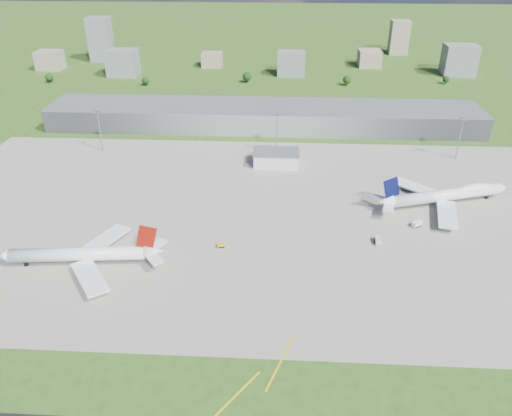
# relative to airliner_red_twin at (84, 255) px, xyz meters

# --- Properties ---
(ground) EXTENTS (1400.00, 1400.00, 0.00)m
(ground) POSITION_rel_airliner_red_twin_xyz_m (67.62, 156.44, -4.97)
(ground) COLOR #2B4B17
(ground) RESTS_ON ground
(apron) EXTENTS (360.00, 190.00, 0.08)m
(apron) POSITION_rel_airliner_red_twin_xyz_m (77.62, 46.44, -4.93)
(apron) COLOR gray
(apron) RESTS_ON ground
(terminal) EXTENTS (300.00, 42.00, 15.00)m
(terminal) POSITION_rel_airliner_red_twin_xyz_m (67.62, 171.44, 2.53)
(terminal) COLOR gray
(terminal) RESTS_ON ground
(ops_building) EXTENTS (26.00, 16.00, 8.00)m
(ops_building) POSITION_rel_airliner_red_twin_xyz_m (77.62, 106.44, -0.97)
(ops_building) COLOR silver
(ops_building) RESTS_ON ground
(mast_west) EXTENTS (3.50, 2.00, 25.90)m
(mast_west) POSITION_rel_airliner_red_twin_xyz_m (-32.38, 121.44, 12.73)
(mast_west) COLOR gray
(mast_west) RESTS_ON ground
(mast_center) EXTENTS (3.50, 2.00, 25.90)m
(mast_center) POSITION_rel_airliner_red_twin_xyz_m (77.62, 121.44, 12.73)
(mast_center) COLOR gray
(mast_center) RESTS_ON ground
(mast_east) EXTENTS (3.50, 2.00, 25.90)m
(mast_east) POSITION_rel_airliner_red_twin_xyz_m (187.62, 121.44, 12.73)
(mast_east) COLOR gray
(mast_east) RESTS_ON ground
(airliner_red_twin) EXTENTS (68.07, 52.81, 18.67)m
(airliner_red_twin) POSITION_rel_airliner_red_twin_xyz_m (0.00, 0.00, 0.00)
(airliner_red_twin) COLOR white
(airliner_red_twin) RESTS_ON ground
(airliner_blue_quad) EXTENTS (71.70, 55.01, 19.17)m
(airliner_blue_quad) POSITION_rel_airliner_red_twin_xyz_m (164.81, 61.62, 0.36)
(airliner_blue_quad) COLOR white
(airliner_blue_quad) RESTS_ON ground
(tug_yellow) EXTENTS (3.66, 2.50, 1.70)m
(tug_yellow) POSITION_rel_airliner_red_twin_xyz_m (55.21, 16.18, -4.08)
(tug_yellow) COLOR gold
(tug_yellow) RESTS_ON ground
(van_white_near) EXTENTS (2.54, 5.21, 2.60)m
(van_white_near) POSITION_rel_airliner_red_twin_xyz_m (124.78, 23.29, -3.66)
(van_white_near) COLOR silver
(van_white_near) RESTS_ON ground
(van_white_far) EXTENTS (5.57, 5.08, 2.65)m
(van_white_far) POSITION_rel_airliner_red_twin_xyz_m (145.46, 38.66, -3.64)
(van_white_far) COLOR white
(van_white_far) RESTS_ON ground
(bldg_far_w) EXTENTS (24.00, 20.00, 18.00)m
(bldg_far_w) POSITION_rel_airliner_red_twin_xyz_m (-152.38, 326.44, 4.03)
(bldg_far_w) COLOR gray
(bldg_far_w) RESTS_ON ground
(bldg_w) EXTENTS (28.00, 22.00, 24.00)m
(bldg_w) POSITION_rel_airliner_red_twin_xyz_m (-72.38, 306.44, 7.03)
(bldg_w) COLOR slate
(bldg_w) RESTS_ON ground
(bldg_cw) EXTENTS (20.00, 18.00, 14.00)m
(bldg_cw) POSITION_rel_airliner_red_twin_xyz_m (7.62, 346.44, 2.03)
(bldg_cw) COLOR gray
(bldg_cw) RESTS_ON ground
(bldg_c) EXTENTS (26.00, 20.00, 22.00)m
(bldg_c) POSITION_rel_airliner_red_twin_xyz_m (87.62, 316.44, 6.03)
(bldg_c) COLOR slate
(bldg_c) RESTS_ON ground
(bldg_ce) EXTENTS (22.00, 24.00, 16.00)m
(bldg_ce) POSITION_rel_airliner_red_twin_xyz_m (167.62, 356.44, 3.03)
(bldg_ce) COLOR gray
(bldg_ce) RESTS_ON ground
(bldg_e) EXTENTS (30.00, 22.00, 28.00)m
(bldg_e) POSITION_rel_airliner_red_twin_xyz_m (247.62, 326.44, 9.03)
(bldg_e) COLOR slate
(bldg_e) RESTS_ON ground
(bldg_tall_w) EXTENTS (22.00, 20.00, 44.00)m
(bldg_tall_w) POSITION_rel_airliner_red_twin_xyz_m (-112.38, 366.44, 17.03)
(bldg_tall_w) COLOR slate
(bldg_tall_w) RESTS_ON ground
(bldg_tall_e) EXTENTS (20.00, 18.00, 36.00)m
(bldg_tall_e) POSITION_rel_airliner_red_twin_xyz_m (207.62, 416.44, 13.03)
(bldg_tall_e) COLOR gray
(bldg_tall_e) RESTS_ON ground
(tree_far_w) EXTENTS (7.20, 7.20, 8.80)m
(tree_far_w) POSITION_rel_airliner_red_twin_xyz_m (-132.38, 276.44, 0.21)
(tree_far_w) COLOR #382314
(tree_far_w) RESTS_ON ground
(tree_w) EXTENTS (6.75, 6.75, 8.25)m
(tree_w) POSITION_rel_airliner_red_twin_xyz_m (-42.38, 271.44, -0.11)
(tree_w) COLOR #382314
(tree_w) RESTS_ON ground
(tree_c) EXTENTS (8.10, 8.10, 9.90)m
(tree_c) POSITION_rel_airliner_red_twin_xyz_m (47.62, 286.44, 0.86)
(tree_c) COLOR #382314
(tree_c) RESTS_ON ground
(tree_e) EXTENTS (7.65, 7.65, 9.35)m
(tree_e) POSITION_rel_airliner_red_twin_xyz_m (137.62, 281.44, 0.54)
(tree_e) COLOR #382314
(tree_e) RESTS_ON ground
(tree_far_e) EXTENTS (6.30, 6.30, 7.70)m
(tree_far_e) POSITION_rel_airliner_red_twin_xyz_m (227.62, 291.44, -0.44)
(tree_far_e) COLOR #382314
(tree_far_e) RESTS_ON ground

